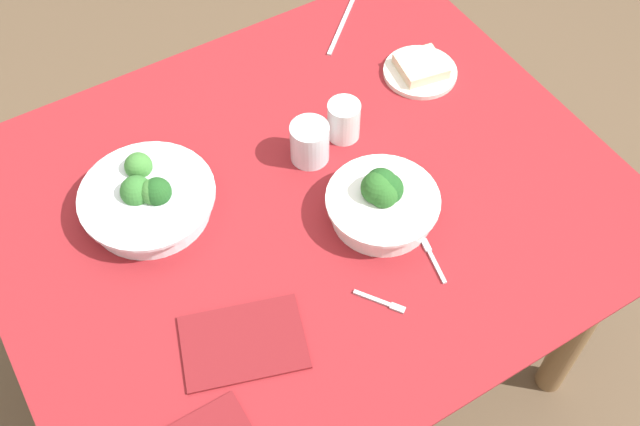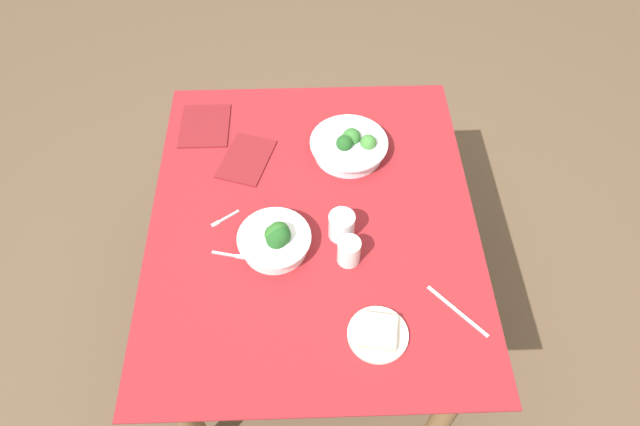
% 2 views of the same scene
% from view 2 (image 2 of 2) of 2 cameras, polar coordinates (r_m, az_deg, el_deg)
% --- Properties ---
extents(ground_plane, '(6.00, 6.00, 0.00)m').
position_cam_2_polar(ground_plane, '(2.41, -0.55, -10.58)').
color(ground_plane, brown).
extents(dining_table, '(1.26, 1.05, 0.72)m').
position_cam_2_polar(dining_table, '(1.88, -0.70, -2.44)').
color(dining_table, maroon).
rests_on(dining_table, ground_plane).
extents(broccoli_bowl_far, '(0.27, 0.27, 0.10)m').
position_cam_2_polar(broccoli_bowl_far, '(1.95, 3.03, 6.89)').
color(broccoli_bowl_far, white).
rests_on(broccoli_bowl_far, dining_table).
extents(broccoli_bowl_near, '(0.23, 0.23, 0.11)m').
position_cam_2_polar(broccoli_bowl_near, '(1.70, -4.59, -2.76)').
color(broccoli_bowl_near, white).
rests_on(broccoli_bowl_near, dining_table).
extents(bread_side_plate, '(0.17, 0.17, 0.04)m').
position_cam_2_polar(bread_side_plate, '(1.58, 5.98, -12.18)').
color(bread_side_plate, silver).
rests_on(bread_side_plate, dining_table).
extents(water_glass_center, '(0.08, 0.08, 0.09)m').
position_cam_2_polar(water_glass_center, '(1.72, 2.22, -1.30)').
color(water_glass_center, silver).
rests_on(water_glass_center, dining_table).
extents(water_glass_side, '(0.07, 0.07, 0.09)m').
position_cam_2_polar(water_glass_side, '(1.67, 2.97, -3.94)').
color(water_glass_side, silver).
rests_on(water_glass_side, dining_table).
extents(fork_by_far_bowl, '(0.03, 0.10, 0.00)m').
position_cam_2_polar(fork_by_far_bowl, '(1.73, -9.21, -4.28)').
color(fork_by_far_bowl, '#B7B7BC').
rests_on(fork_by_far_bowl, dining_table).
extents(fork_by_near_bowl, '(0.07, 0.09, 0.00)m').
position_cam_2_polar(fork_by_near_bowl, '(1.81, -9.82, -0.62)').
color(fork_by_near_bowl, '#B7B7BC').
rests_on(fork_by_near_bowl, dining_table).
extents(table_knife_left, '(0.17, 0.15, 0.00)m').
position_cam_2_polar(table_knife_left, '(1.67, 13.90, -9.74)').
color(table_knife_left, '#B7B7BC').
rests_on(table_knife_left, dining_table).
extents(napkin_folded_upper, '(0.26, 0.21, 0.01)m').
position_cam_2_polar(napkin_folded_upper, '(1.97, -7.56, 5.53)').
color(napkin_folded_upper, maroon).
rests_on(napkin_folded_upper, dining_table).
extents(napkin_folded_lower, '(0.22, 0.18, 0.01)m').
position_cam_2_polar(napkin_folded_lower, '(2.11, -11.72, 8.76)').
color(napkin_folded_lower, maroon).
rests_on(napkin_folded_lower, dining_table).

